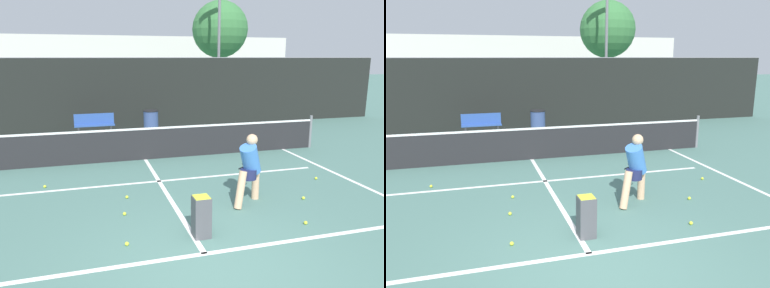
# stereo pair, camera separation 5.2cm
# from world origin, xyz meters

# --- Properties ---
(ground_plane) EXTENTS (100.00, 100.00, 0.00)m
(ground_plane) POSITION_xyz_m (0.00, 0.00, 0.00)
(ground_plane) COLOR #4C756B
(court_baseline_near) EXTENTS (11.00, 0.10, 0.01)m
(court_baseline_near) POSITION_xyz_m (0.00, 0.44, 0.00)
(court_baseline_near) COLOR white
(court_baseline_near) RESTS_ON ground
(court_service_line) EXTENTS (8.25, 0.10, 0.01)m
(court_service_line) POSITION_xyz_m (0.00, 4.02, 0.00)
(court_service_line) COLOR white
(court_service_line) RESTS_ON ground
(court_center_mark) EXTENTS (0.10, 5.63, 0.01)m
(court_center_mark) POSITION_xyz_m (0.00, 3.26, 0.00)
(court_center_mark) COLOR white
(court_center_mark) RESTS_ON ground
(court_sideline_right) EXTENTS (0.10, 6.63, 0.01)m
(court_sideline_right) POSITION_xyz_m (4.51, 3.26, 0.00)
(court_sideline_right) COLOR white
(court_sideline_right) RESTS_ON ground
(net) EXTENTS (11.09, 0.09, 1.07)m
(net) POSITION_xyz_m (0.00, 6.07, 0.51)
(net) COLOR slate
(net) RESTS_ON ground
(fence_back) EXTENTS (24.00, 0.06, 2.92)m
(fence_back) POSITION_xyz_m (0.00, 11.12, 1.46)
(fence_back) COLOR black
(fence_back) RESTS_ON ground
(player_practicing) EXTENTS (0.92, 1.08, 1.44)m
(player_practicing) POSITION_xyz_m (1.52, 2.18, 0.77)
(player_practicing) COLOR #DBAD84
(player_practicing) RESTS_ON ground
(tennis_ball_scattered_0) EXTENTS (0.07, 0.07, 0.07)m
(tennis_ball_scattered_0) POSITION_xyz_m (2.70, 2.00, 0.03)
(tennis_ball_scattered_0) COLOR #D1E033
(tennis_ball_scattered_0) RESTS_ON ground
(tennis_ball_scattered_1) EXTENTS (0.07, 0.07, 0.07)m
(tennis_ball_scattered_1) POSITION_xyz_m (-0.88, 3.09, 0.03)
(tennis_ball_scattered_1) COLOR #D1E033
(tennis_ball_scattered_1) RESTS_ON ground
(tennis_ball_scattered_2) EXTENTS (0.07, 0.07, 0.07)m
(tennis_ball_scattered_2) POSITION_xyz_m (2.06, 0.92, 0.03)
(tennis_ball_scattered_2) COLOR #D1E033
(tennis_ball_scattered_2) RESTS_ON ground
(tennis_ball_scattered_3) EXTENTS (0.07, 0.07, 0.07)m
(tennis_ball_scattered_3) POSITION_xyz_m (-1.02, 2.22, 0.03)
(tennis_ball_scattered_3) COLOR #D1E033
(tennis_ball_scattered_3) RESTS_ON ground
(tennis_ball_scattered_4) EXTENTS (0.07, 0.07, 0.07)m
(tennis_ball_scattered_4) POSITION_xyz_m (-1.11, 1.03, 0.03)
(tennis_ball_scattered_4) COLOR #D1E033
(tennis_ball_scattered_4) RESTS_ON ground
(tennis_ball_scattered_6) EXTENTS (0.07, 0.07, 0.07)m
(tennis_ball_scattered_6) POSITION_xyz_m (-2.62, 4.28, 0.03)
(tennis_ball_scattered_6) COLOR #D1E033
(tennis_ball_scattered_6) RESTS_ON ground
(tennis_ball_scattered_7) EXTENTS (0.07, 0.07, 0.07)m
(tennis_ball_scattered_7) POSITION_xyz_m (3.73, 3.07, 0.03)
(tennis_ball_scattered_7) COLOR #D1E033
(tennis_ball_scattered_7) RESTS_ON ground
(ball_hopper) EXTENTS (0.28, 0.28, 0.71)m
(ball_hopper) POSITION_xyz_m (0.12, 1.01, 0.37)
(ball_hopper) COLOR #4C4C51
(ball_hopper) RESTS_ON ground
(courtside_bench) EXTENTS (1.47, 0.40, 0.86)m
(courtside_bench) POSITION_xyz_m (-1.30, 9.84, 0.46)
(courtside_bench) COLOR #2D519E
(courtside_bench) RESTS_ON ground
(trash_bin) EXTENTS (0.59, 0.59, 0.93)m
(trash_bin) POSITION_xyz_m (0.82, 9.72, 0.47)
(trash_bin) COLOR #384C7F
(trash_bin) RESTS_ON ground
(parked_car) EXTENTS (1.80, 4.34, 1.51)m
(parked_car) POSITION_xyz_m (-4.19, 13.67, 0.64)
(parked_car) COLOR maroon
(parked_car) RESTS_ON ground
(floodlight_mast) EXTENTS (1.10, 0.24, 8.53)m
(floodlight_mast) POSITION_xyz_m (6.01, 16.35, 5.42)
(floodlight_mast) COLOR slate
(floodlight_mast) RESTS_ON ground
(tree_west) EXTENTS (3.77, 3.77, 6.64)m
(tree_west) POSITION_xyz_m (7.52, 20.31, 4.73)
(tree_west) COLOR brown
(tree_west) RESTS_ON ground
(building_far) EXTENTS (36.00, 2.40, 4.77)m
(building_far) POSITION_xyz_m (0.00, 31.00, 2.39)
(building_far) COLOR beige
(building_far) RESTS_ON ground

